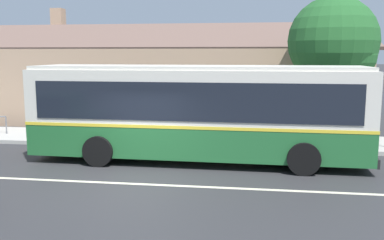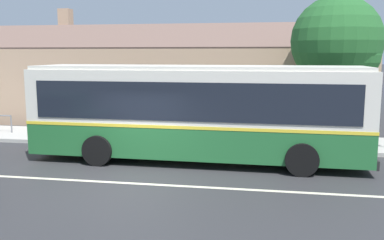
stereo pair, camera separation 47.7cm
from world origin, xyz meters
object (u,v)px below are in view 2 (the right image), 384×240
Objects in this scene: bench_down_street at (172,129)px; street_tree_primary at (339,44)px; transit_bus at (197,110)px; bike_rack at (0,120)px; bench_by_building at (70,124)px.

bench_down_street is 7.56m from street_tree_primary.
transit_bus is 6.35× the size of bench_down_street.
bike_rack is at bearing 162.46° from transit_bus.
street_tree_primary is (6.58, 1.44, 3.42)m from bench_down_street.
transit_bus reaches higher than bench_down_street.
bike_rack is (-7.91, 0.27, 0.11)m from bench_down_street.
street_tree_primary reaches higher than bench_by_building.
transit_bus reaches higher than bike_rack.
bench_by_building is 4.68m from bench_down_street.
bench_by_building is at bearing 174.87° from bench_down_street.
transit_bus is at bearing -26.93° from bench_by_building.
street_tree_primary reaches higher than bike_rack.
bench_by_building is at bearing 153.07° from transit_bus.
bike_rack is (-9.38, 2.97, -1.05)m from transit_bus.
transit_bus is at bearing -141.03° from street_tree_primary.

